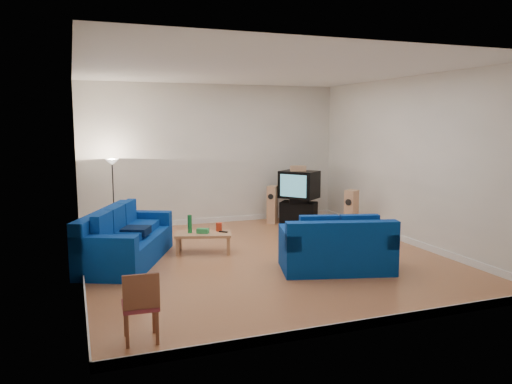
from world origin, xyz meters
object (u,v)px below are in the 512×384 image
object	(u,v)px
sofa_three_seat	(124,243)
tv_stand	(299,212)
television	(299,184)
coffee_table	(203,236)
sofa_loveseat	(337,251)

from	to	relation	value
sofa_three_seat	tv_stand	bearing A→B (deg)	139.69
television	tv_stand	bearing A→B (deg)	121.36
sofa_three_seat	coffee_table	xyz separation A→B (m)	(1.41, 0.15, -0.02)
television	coffee_table	bearing A→B (deg)	-95.13
sofa_three_seat	tv_stand	distance (m)	4.61
television	sofa_loveseat	bearing A→B (deg)	-54.49
sofa_three_seat	coffee_table	bearing A→B (deg)	120.14
sofa_three_seat	tv_stand	world-z (taller)	sofa_three_seat
coffee_table	television	distance (m)	3.34
coffee_table	sofa_loveseat	bearing A→B (deg)	-46.92
sofa_three_seat	sofa_loveseat	world-z (taller)	sofa_three_seat
tv_stand	television	xyz separation A→B (m)	(-0.01, -0.03, 0.66)
television	sofa_three_seat	bearing A→B (deg)	-103.37
sofa_three_seat	television	xyz separation A→B (m)	(4.15, 1.95, 0.58)
tv_stand	television	bearing A→B (deg)	-70.16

